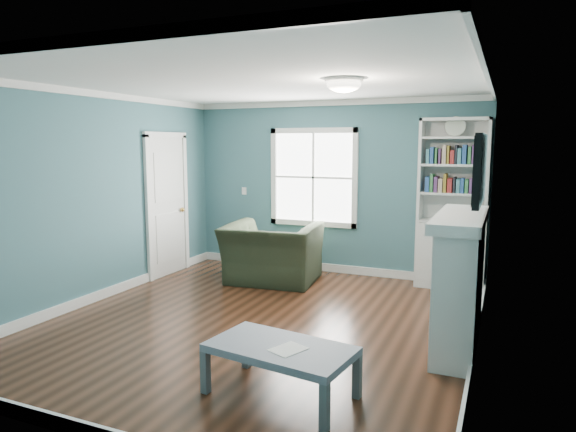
% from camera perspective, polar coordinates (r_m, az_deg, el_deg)
% --- Properties ---
extents(floor, '(5.00, 5.00, 0.00)m').
position_cam_1_polar(floor, '(5.80, -3.18, -11.73)').
color(floor, black).
rests_on(floor, ground).
extents(room_walls, '(5.00, 5.00, 5.00)m').
position_cam_1_polar(room_walls, '(5.47, -3.31, 4.05)').
color(room_walls, '#3D6B73').
rests_on(room_walls, ground).
extents(trim, '(4.50, 5.00, 2.60)m').
position_cam_1_polar(trim, '(5.51, -3.28, 0.47)').
color(trim, white).
rests_on(trim, ground).
extents(window, '(1.40, 0.06, 1.50)m').
position_cam_1_polar(window, '(7.88, 2.83, 4.30)').
color(window, white).
rests_on(window, room_walls).
extents(bookshelf, '(0.90, 0.35, 2.31)m').
position_cam_1_polar(bookshelf, '(7.29, 17.72, -0.53)').
color(bookshelf, silver).
rests_on(bookshelf, ground).
extents(fireplace, '(0.44, 1.58, 1.30)m').
position_cam_1_polar(fireplace, '(5.27, 18.69, -6.96)').
color(fireplace, black).
rests_on(fireplace, ground).
extents(tv, '(0.06, 1.10, 0.65)m').
position_cam_1_polar(tv, '(5.10, 20.60, 4.89)').
color(tv, black).
rests_on(tv, fireplace).
extents(door, '(0.12, 0.98, 2.17)m').
position_cam_1_polar(door, '(7.87, -13.26, 1.34)').
color(door, silver).
rests_on(door, ground).
extents(ceiling_fixture, '(0.38, 0.38, 0.15)m').
position_cam_1_polar(ceiling_fixture, '(5.25, 6.23, 14.43)').
color(ceiling_fixture, white).
rests_on(ceiling_fixture, room_walls).
extents(light_switch, '(0.08, 0.01, 0.12)m').
position_cam_1_polar(light_switch, '(8.39, -4.89, 2.80)').
color(light_switch, white).
rests_on(light_switch, room_walls).
extents(recliner, '(1.36, 0.96, 1.12)m').
position_cam_1_polar(recliner, '(7.29, -1.79, -3.07)').
color(recliner, black).
rests_on(recliner, ground).
extents(coffee_table, '(1.19, 0.76, 0.41)m').
position_cam_1_polar(coffee_table, '(4.12, -0.84, -14.88)').
color(coffee_table, '#475155').
rests_on(coffee_table, ground).
extents(paper_sheet, '(0.29, 0.32, 0.00)m').
position_cam_1_polar(paper_sheet, '(4.03, 0.03, -14.58)').
color(paper_sheet, white).
rests_on(paper_sheet, coffee_table).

